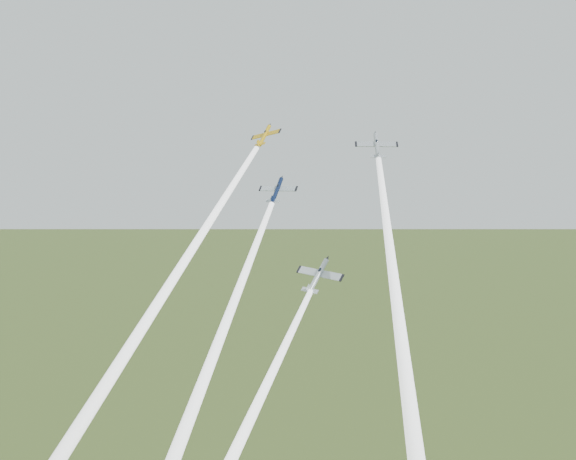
% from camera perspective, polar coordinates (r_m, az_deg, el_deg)
% --- Properties ---
extents(plane_yellow, '(7.18, 7.31, 6.42)m').
position_cam_1_polar(plane_yellow, '(131.05, -1.86, 7.48)').
color(plane_yellow, gold).
extents(smoke_trail_yellow, '(19.08, 56.33, 56.04)m').
position_cam_1_polar(smoke_trail_yellow, '(111.55, -11.45, -7.59)').
color(smoke_trail_yellow, white).
extents(plane_navy, '(7.48, 6.32, 5.83)m').
position_cam_1_polar(plane_navy, '(126.76, -0.87, 3.18)').
color(plane_navy, '#0C1837').
extents(smoke_trail_navy, '(5.42, 51.73, 49.90)m').
position_cam_1_polar(smoke_trail_navy, '(107.18, -6.68, -11.71)').
color(smoke_trail_navy, white).
extents(plane_silver_right, '(8.96, 8.20, 5.96)m').
position_cam_1_polar(plane_silver_right, '(124.33, 7.04, 6.64)').
color(plane_silver_right, '#A9B0B7').
extents(smoke_trail_silver_right, '(19.10, 47.80, 48.14)m').
position_cam_1_polar(smoke_trail_silver_right, '(101.19, 8.84, -7.76)').
color(smoke_trail_silver_right, white).
extents(plane_silver_low, '(10.69, 9.06, 7.77)m').
position_cam_1_polar(plane_silver_low, '(121.30, 2.39, -3.62)').
color(plane_silver_low, '#B2BBC1').
extents(smoke_trail_silver_low, '(12.37, 39.92, 39.17)m').
position_cam_1_polar(smoke_trail_silver_low, '(109.62, -3.71, -16.08)').
color(smoke_trail_silver_low, white).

